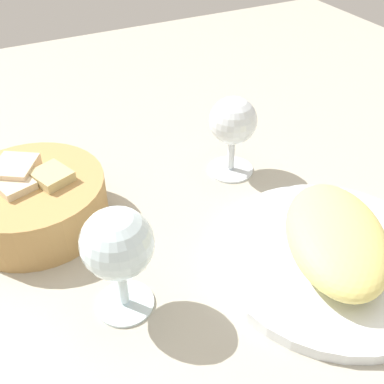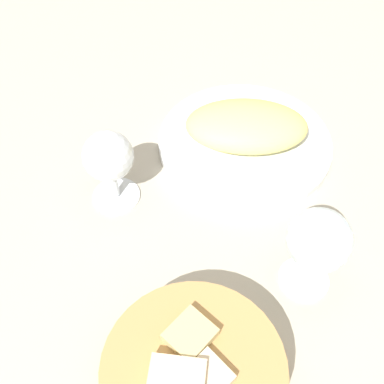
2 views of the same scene
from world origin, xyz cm
name	(u,v)px [view 1 (image 1 of 2)]	position (x,y,z in cm)	size (l,w,h in cm)	color
ground_plane	(216,221)	(0.00, 0.00, -1.00)	(140.00, 140.00, 2.00)	#A9A492
plate	(331,259)	(-13.01, -7.26, 0.70)	(25.63, 25.63, 1.40)	silver
omelette	(336,237)	(-13.01, -7.26, 4.00)	(17.58, 10.54, 5.19)	#E4D473
bread_basket	(33,200)	(9.12, 20.34, 3.23)	(17.52, 17.52, 7.55)	tan
wine_glass_near	(233,125)	(7.59, -6.47, 7.30)	(6.43, 6.43, 11.24)	silver
wine_glass_far	(118,248)	(-8.06, 15.26, 8.10)	(6.96, 6.96, 12.15)	silver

